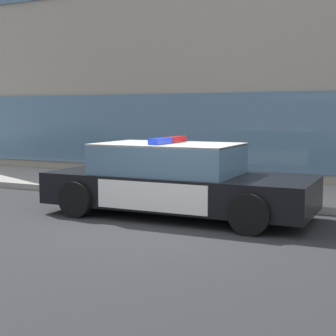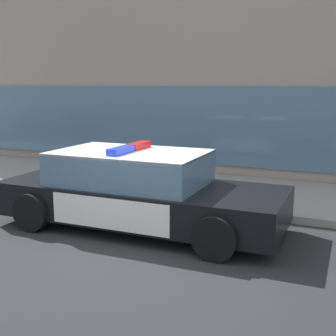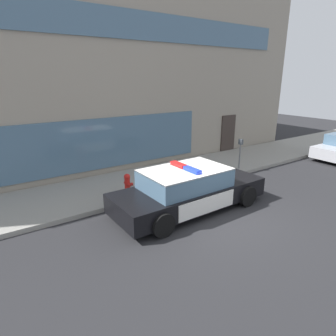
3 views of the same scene
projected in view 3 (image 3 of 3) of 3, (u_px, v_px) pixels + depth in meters
ground at (216, 214)px, 8.93m from camera, size 48.00×48.00×0.00m
sidewalk at (154, 179)px, 11.82m from camera, size 48.00×3.16×0.15m
storefront_building at (77, 75)px, 15.19m from camera, size 21.95×9.61×8.42m
police_cruiser at (188, 189)px, 9.11m from camera, size 5.10×2.14×1.49m
fire_hydrant at (127, 184)px, 10.07m from camera, size 0.34×0.39×0.73m
parking_meter at (240, 148)px, 12.68m from camera, size 0.12×0.18×1.34m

